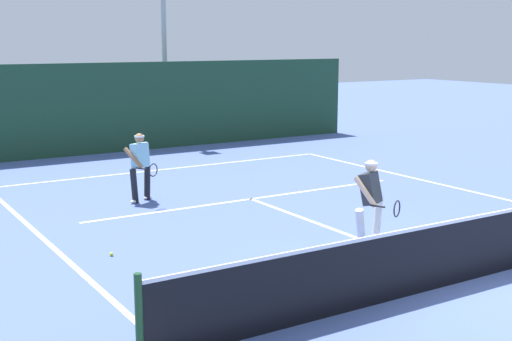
% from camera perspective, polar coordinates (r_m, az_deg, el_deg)
% --- Properties ---
extents(ground_plane, '(80.00, 80.00, 0.00)m').
position_cam_1_polar(ground_plane, '(11.07, 17.28, -8.64)').
color(ground_plane, '#5066A8').
extents(court_line_baseline_far, '(9.83, 0.10, 0.01)m').
position_cam_1_polar(court_line_baseline_far, '(19.61, -7.18, 0.14)').
color(court_line_baseline_far, white).
rests_on(court_line_baseline_far, ground_plane).
extents(court_line_service, '(8.02, 0.10, 0.01)m').
position_cam_1_polar(court_line_service, '(15.78, -0.41, -2.37)').
color(court_line_service, white).
rests_on(court_line_service, ground_plane).
extents(court_line_centre, '(0.10, 6.40, 0.01)m').
position_cam_1_polar(court_line_centre, '(13.26, 6.78, -4.99)').
color(court_line_centre, white).
rests_on(court_line_centre, ground_plane).
extents(tennis_net, '(10.78, 0.09, 1.09)m').
position_cam_1_polar(tennis_net, '(10.91, 17.43, -6.09)').
color(tennis_net, '#1E4723').
rests_on(tennis_net, ground_plane).
extents(player_near, '(1.00, 1.02, 1.56)m').
position_cam_1_polar(player_near, '(12.15, 9.47, -2.40)').
color(player_near, silver).
rests_on(player_near, ground_plane).
extents(player_far, '(0.70, 0.94, 1.55)m').
position_cam_1_polar(player_far, '(15.60, -9.55, 0.50)').
color(player_far, black).
rests_on(player_far, ground_plane).
extents(tennis_ball, '(0.07, 0.07, 0.07)m').
position_cam_1_polar(tennis_ball, '(11.93, -11.89, -6.80)').
color(tennis_ball, '#D1E033').
rests_on(tennis_ball, ground_plane).
extents(back_fence_windscreen, '(17.79, 0.12, 2.89)m').
position_cam_1_polar(back_fence_windscreen, '(22.76, -11.15, 5.15)').
color(back_fence_windscreen, '#1D3F2A').
rests_on(back_fence_windscreen, ground_plane).
extents(light_pole, '(0.55, 0.44, 7.99)m').
position_cam_1_polar(light_pole, '(25.00, -7.69, 13.57)').
color(light_pole, '#9EA39E').
rests_on(light_pole, ground_plane).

